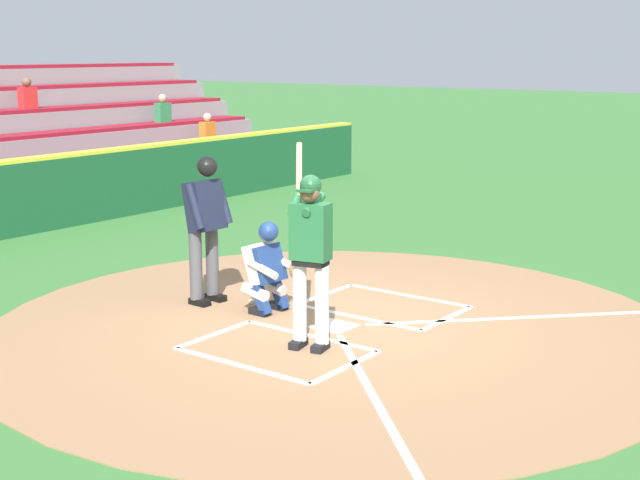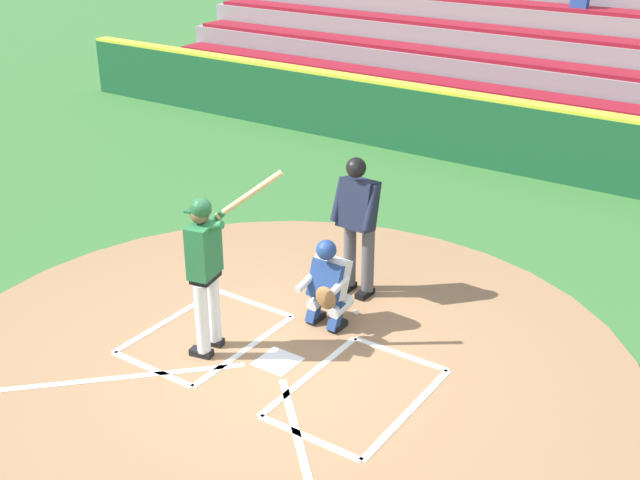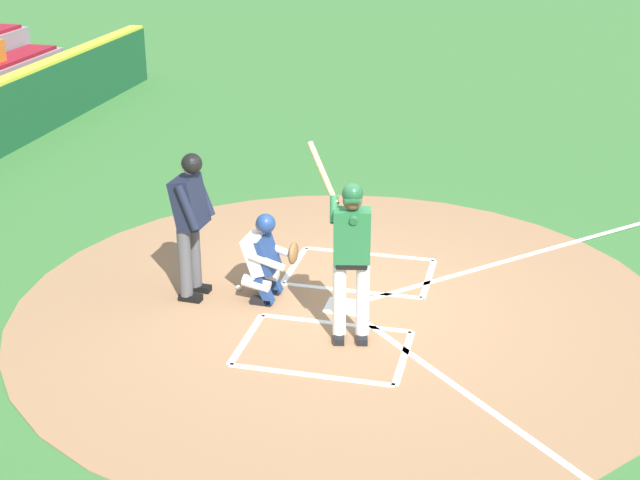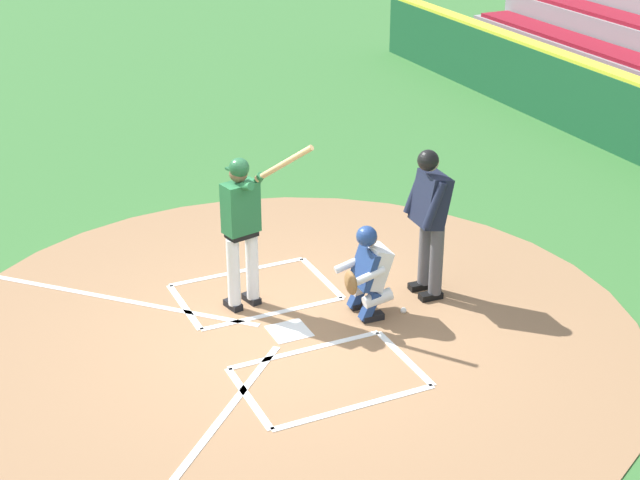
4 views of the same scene
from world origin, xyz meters
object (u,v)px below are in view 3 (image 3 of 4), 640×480
at_px(catcher, 265,255).
at_px(plate_umpire, 190,216).
at_px(batter, 351,251).
at_px(baseball, 239,288).

bearing_deg(catcher, plate_umpire, -80.52).
height_order(batter, plate_umpire, batter).
bearing_deg(baseball, catcher, 70.00).
height_order(batter, catcher, batter).
bearing_deg(plate_umpire, batter, 73.23).
bearing_deg(plate_umpire, catcher, 99.48).
bearing_deg(baseball, batter, 60.20).
distance_m(batter, baseball, 2.15).
bearing_deg(catcher, batter, 57.27).
distance_m(catcher, baseball, 0.70).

